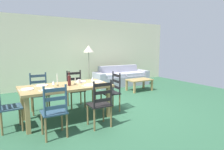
{
  "coord_description": "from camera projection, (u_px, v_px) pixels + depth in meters",
  "views": [
    {
      "loc": [
        -2.54,
        -4.17,
        1.59
      ],
      "look_at": [
        0.38,
        0.7,
        0.75
      ],
      "focal_mm": 30.77,
      "sensor_mm": 36.0,
      "label": 1
    }
  ],
  "objects": [
    {
      "name": "candle_tall",
      "position": [
        57.0,
        83.0,
        4.1
      ],
      "size": [
        0.05,
        0.05,
        0.28
      ],
      "color": "#998C66",
      "rests_on": "dining_table"
    },
    {
      "name": "dinner_plate_far_left",
      "position": [
        42.0,
        85.0,
        4.17
      ],
      "size": [
        0.24,
        0.24,
        0.02
      ],
      "primitive_type": "cylinder",
      "color": "white",
      "rests_on": "dining_table"
    },
    {
      "name": "dining_chair_far_right",
      "position": [
        75.0,
        89.0,
        5.1
      ],
      "size": [
        0.44,
        0.42,
        0.96
      ],
      "color": "black",
      "rests_on": "ground_plane"
    },
    {
      "name": "standing_lamp",
      "position": [
        89.0,
        51.0,
        7.3
      ],
      "size": [
        0.4,
        0.4,
        1.64
      ],
      "color": "#332D28",
      "rests_on": "ground_plane"
    },
    {
      "name": "dinner_plate_head_east",
      "position": [
        98.0,
        82.0,
        4.58
      ],
      "size": [
        0.24,
        0.24,
        0.02
      ],
      "primitive_type": "cylinder",
      "color": "white",
      "rests_on": "dining_table"
    },
    {
      "name": "coffee_table",
      "position": [
        139.0,
        81.0,
        6.96
      ],
      "size": [
        0.9,
        0.56,
        0.42
      ],
      "color": "#A2844E",
      "rests_on": "ground_plane"
    },
    {
      "name": "dinner_plate_far_right",
      "position": [
        81.0,
        81.0,
        4.63
      ],
      "size": [
        0.24,
        0.24,
        0.02
      ],
      "primitive_type": "cylinder",
      "color": "white",
      "rests_on": "dining_table"
    },
    {
      "name": "fork_head_east",
      "position": [
        92.0,
        83.0,
        4.51
      ],
      "size": [
        0.02,
        0.17,
        0.01
      ],
      "primitive_type": "cube",
      "rotation": [
        0.0,
        0.0,
        -0.04
      ],
      "color": "silver",
      "rests_on": "dining_table"
    },
    {
      "name": "candle_short",
      "position": [
        75.0,
        83.0,
        4.25
      ],
      "size": [
        0.05,
        0.05,
        0.16
      ],
      "color": "#998C66",
      "rests_on": "dining_table"
    },
    {
      "name": "fork_near_left",
      "position": [
        39.0,
        91.0,
        3.67
      ],
      "size": [
        0.02,
        0.17,
        0.01
      ],
      "primitive_type": "cube",
      "rotation": [
        0.0,
        0.0,
        0.05
      ],
      "color": "silver",
      "rests_on": "dining_table"
    },
    {
      "name": "fork_far_right",
      "position": [
        75.0,
        82.0,
        4.55
      ],
      "size": [
        0.03,
        0.17,
        0.01
      ],
      "primitive_type": "cube",
      "rotation": [
        0.0,
        0.0,
        -0.09
      ],
      "color": "silver",
      "rests_on": "dining_table"
    },
    {
      "name": "dining_chair_head_east",
      "position": [
        112.0,
        92.0,
        4.8
      ],
      "size": [
        0.43,
        0.45,
        0.96
      ],
      "color": "black",
      "rests_on": "ground_plane"
    },
    {
      "name": "wine_bottle",
      "position": [
        69.0,
        80.0,
        4.16
      ],
      "size": [
        0.07,
        0.07,
        0.32
      ],
      "color": "#471919",
      "rests_on": "dining_table"
    },
    {
      "name": "dinner_plate_near_left",
      "position": [
        47.0,
        90.0,
        3.74
      ],
      "size": [
        0.24,
        0.24,
        0.02
      ],
      "primitive_type": "cylinder",
      "color": "white",
      "rests_on": "dining_table"
    },
    {
      "name": "fork_far_left",
      "position": [
        35.0,
        86.0,
        4.09
      ],
      "size": [
        0.03,
        0.17,
        0.01
      ],
      "primitive_type": "cube",
      "rotation": [
        0.0,
        0.0,
        0.1
      ],
      "color": "silver",
      "rests_on": "dining_table"
    },
    {
      "name": "dining_chair_far_left",
      "position": [
        39.0,
        93.0,
        4.66
      ],
      "size": [
        0.44,
        0.42,
        0.96
      ],
      "color": "#2B4455",
      "rests_on": "ground_plane"
    },
    {
      "name": "coffee_cup_primary",
      "position": [
        79.0,
        81.0,
        4.44
      ],
      "size": [
        0.07,
        0.07,
        0.09
      ],
      "primitive_type": "cylinder",
      "color": "beige",
      "rests_on": "dining_table"
    },
    {
      "name": "dinner_plate_near_right",
      "position": [
        90.0,
        85.0,
        4.2
      ],
      "size": [
        0.24,
        0.24,
        0.02
      ],
      "primitive_type": "cylinder",
      "color": "white",
      "rests_on": "dining_table"
    },
    {
      "name": "dining_table",
      "position": [
        66.0,
        89.0,
        4.2
      ],
      "size": [
        1.9,
        0.96,
        0.75
      ],
      "color": "#A2844E",
      "rests_on": "ground_plane"
    },
    {
      "name": "wall_far",
      "position": [
        70.0,
        53.0,
        7.66
      ],
      "size": [
        9.6,
        0.16,
        2.7
      ],
      "primitive_type": "cube",
      "color": "beige",
      "rests_on": "ground_plane"
    },
    {
      "name": "wine_glass_near_right",
      "position": [
        92.0,
        79.0,
        4.35
      ],
      "size": [
        0.06,
        0.06,
        0.16
      ],
      "color": "white",
      "rests_on": "dining_table"
    },
    {
      "name": "dining_chair_near_left",
      "position": [
        54.0,
        111.0,
        3.34
      ],
      "size": [
        0.43,
        0.41,
        0.96
      ],
      "color": "#2B465C",
      "rests_on": "ground_plane"
    },
    {
      "name": "dinner_plate_head_west",
      "position": [
        27.0,
        89.0,
        3.79
      ],
      "size": [
        0.24,
        0.24,
        0.02
      ],
      "primitive_type": "cylinder",
      "color": "white",
      "rests_on": "dining_table"
    },
    {
      "name": "ground_plane",
      "position": [
        113.0,
        108.0,
        5.06
      ],
      "size": [
        9.6,
        9.6,
        0.02
      ],
      "primitive_type": "cube",
      "color": "#2B563B"
    },
    {
      "name": "fork_near_right",
      "position": [
        83.0,
        86.0,
        4.13
      ],
      "size": [
        0.02,
        0.17,
        0.01
      ],
      "primitive_type": "cube",
      "rotation": [
        0.0,
        0.0,
        0.0
      ],
      "color": "silver",
      "rests_on": "dining_table"
    },
    {
      "name": "couch",
      "position": [
        121.0,
        78.0,
        8.0
      ],
      "size": [
        2.33,
        0.94,
        0.8
      ],
      "color": "#A1A0AF",
      "rests_on": "ground_plane"
    },
    {
      "name": "wine_glass_near_left",
      "position": [
        53.0,
        83.0,
        3.9
      ],
      "size": [
        0.06,
        0.06,
        0.16
      ],
      "color": "white",
      "rests_on": "dining_table"
    },
    {
      "name": "dining_chair_head_west",
      "position": [
        7.0,
        106.0,
        3.61
      ],
      "size": [
        0.41,
        0.43,
        0.96
      ],
      "color": "#2B4657",
      "rests_on": "ground_plane"
    },
    {
      "name": "fork_head_west",
      "position": [
        19.0,
        90.0,
        3.71
      ],
      "size": [
        0.03,
        0.17,
        0.01
      ],
      "primitive_type": "cube",
      "rotation": [
        0.0,
        0.0,
        0.09
      ],
      "color": "silver",
      "rests_on": "dining_table"
    },
    {
      "name": "dining_chair_near_right",
      "position": [
        100.0,
        104.0,
        3.77
      ],
      "size": [
        0.43,
        0.41,
        0.96
      ],
      "color": "black",
      "rests_on": "ground_plane"
    }
  ]
}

